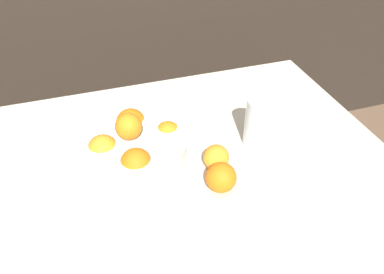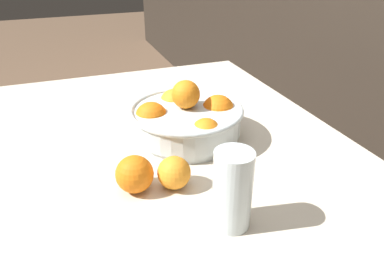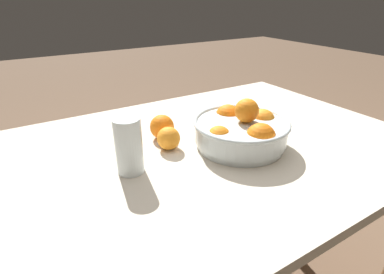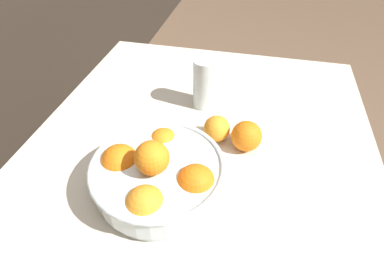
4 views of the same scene
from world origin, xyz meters
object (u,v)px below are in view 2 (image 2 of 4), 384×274
juice_glass (232,193)px  orange_loose_near_bowl (174,173)px  fruit_bowl (186,119)px  orange_loose_front (135,174)px

juice_glass → orange_loose_near_bowl: juice_glass is taller
orange_loose_near_bowl → juice_glass: bearing=22.8°
fruit_bowl → orange_loose_front: (0.18, -0.17, -0.01)m
juice_glass → orange_loose_near_bowl: size_ratio=2.16×
orange_loose_front → fruit_bowl: bearing=135.8°
orange_loose_front → juice_glass: bearing=40.8°
fruit_bowl → orange_loose_front: size_ratio=3.69×
juice_glass → orange_loose_near_bowl: 0.16m
juice_glass → orange_loose_front: (-0.16, -0.14, -0.03)m
fruit_bowl → orange_loose_near_bowl: (0.19, -0.10, -0.02)m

